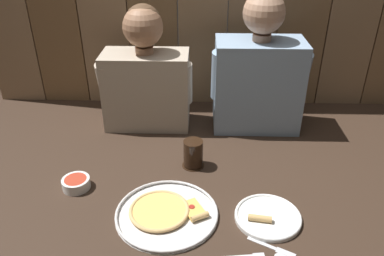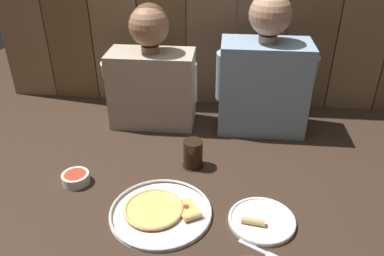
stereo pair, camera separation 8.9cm
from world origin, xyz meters
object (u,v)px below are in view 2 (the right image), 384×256
Objects in this scene: diner_right at (265,72)px; diner_left at (152,74)px; drinking_glass at (193,154)px; dipping_bowl at (76,178)px; dinner_plate at (262,220)px; pizza_tray at (159,211)px.

diner_left is at bearing 179.99° from diner_right.
drinking_glass is 0.50m from diner_right.
drinking_glass is at bearing -129.35° from diner_right.
drinking_glass is at bearing -57.15° from diner_left.
diner_left is 0.90× the size of diner_right.
drinking_glass is 0.46m from diner_left.
diner_left is (-0.23, 0.35, 0.20)m from drinking_glass.
dipping_bowl is at bearing -112.49° from diner_left.
pizza_tray is at bearing 178.08° from dinner_plate.
diner_right is (0.72, 0.51, 0.26)m from dipping_bowl.
dinner_plate is 0.40m from drinking_glass.
pizza_tray is 3.42× the size of dipping_bowl.
diner_left reaches higher than pizza_tray.
dipping_bowl is (-0.69, 0.15, 0.01)m from dinner_plate.
dipping_bowl is at bearing 167.94° from dinner_plate.
dinner_plate is at bearing -49.54° from drinking_glass.
drinking_glass reaches higher than dinner_plate.
dinner_plate is 2.18× the size of dipping_bowl.
diner_left is at bearing 122.85° from drinking_glass.
dinner_plate is 0.71m from diner_right.
drinking_glass reaches higher than dipping_bowl.
diner_right reaches higher than drinking_glass.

